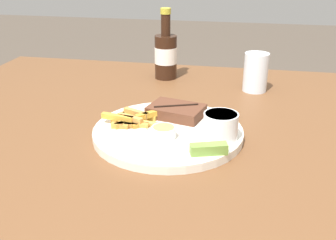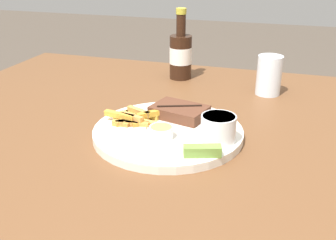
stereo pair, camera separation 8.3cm
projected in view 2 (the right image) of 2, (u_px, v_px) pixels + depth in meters
dining_table at (168, 166)px, 0.88m from camera, size 1.36×1.13×0.76m
dinner_plate at (168, 132)px, 0.85m from camera, size 0.32×0.32×0.02m
steak_portion at (179, 111)px, 0.90m from camera, size 0.14×0.11×0.03m
fries_pile at (135, 118)px, 0.87m from camera, size 0.14×0.09×0.02m
coleslaw_cup at (218, 127)px, 0.78m from camera, size 0.07×0.07×0.05m
dipping_sauce_cup at (162, 132)px, 0.80m from camera, size 0.05×0.05×0.02m
pickle_spear at (202, 151)px, 0.73m from camera, size 0.07×0.04×0.02m
fork_utensil at (128, 129)px, 0.84m from camera, size 0.13×0.06×0.00m
beer_bottle at (181, 54)px, 1.20m from camera, size 0.07×0.07×0.21m
drinking_glass at (269, 75)px, 1.08m from camera, size 0.07×0.07×0.11m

